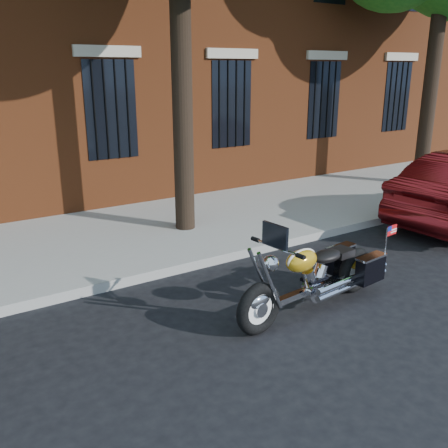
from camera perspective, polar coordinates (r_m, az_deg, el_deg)
ground at (r=6.98m, az=3.65°, el=-8.35°), size 120.00×120.00×0.00m
curb at (r=8.00m, az=-2.27°, el=-4.29°), size 40.00×0.16×0.15m
sidewalk at (r=9.57m, az=-8.09°, el=-0.77°), size 40.00×3.60×0.15m
motorcycle at (r=6.60m, az=10.80°, el=-5.97°), size 2.64×0.89×1.32m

